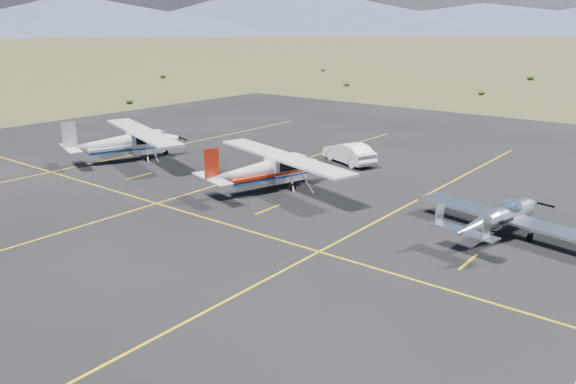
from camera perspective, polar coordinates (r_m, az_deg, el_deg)
ground at (r=28.55m, az=13.50°, el=-3.24°), size 1600.00×1600.00×0.00m
apron at (r=31.90m, az=2.10°, el=-0.65°), size 72.00×72.00×0.02m
aircraft_low_wing at (r=27.72m, az=20.83°, el=-2.38°), size 6.79×9.36×2.02m
aircraft_cessna at (r=33.18m, az=-2.19°, el=2.41°), size 7.86×11.73×2.98m
aircraft_plain at (r=42.16m, az=-16.15°, el=4.95°), size 8.60×12.16×3.13m
sedan at (r=39.98m, az=6.22°, el=3.97°), size 3.17×4.80×1.49m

